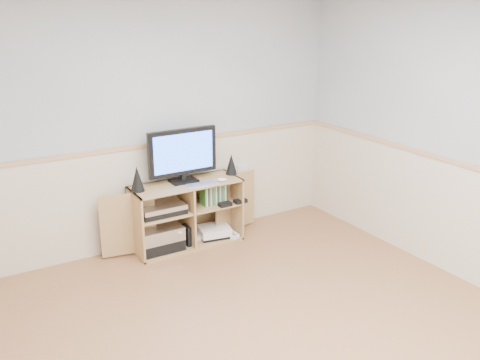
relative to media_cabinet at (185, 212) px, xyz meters
name	(u,v)px	position (x,y,z in m)	size (l,w,h in m)	color
room	(273,188)	(-0.28, -1.94, 0.88)	(4.04, 4.54, 2.54)	tan
media_cabinet	(185,212)	(0.00, 0.00, 0.00)	(1.70, 0.41, 0.65)	tan
monitor	(183,153)	(0.00, 0.00, 0.61)	(0.70, 0.18, 0.53)	black
speaker_left	(137,179)	(-0.48, -0.03, 0.44)	(0.13, 0.13, 0.24)	black
speaker_right	(231,164)	(0.53, -0.03, 0.43)	(0.12, 0.12, 0.21)	black
keyboard	(202,185)	(0.11, -0.19, 0.32)	(0.29, 0.12, 0.01)	white
mouse	(222,180)	(0.33, -0.19, 0.34)	(0.10, 0.06, 0.04)	white
av_components	(160,230)	(-0.30, -0.05, -0.11)	(0.52, 0.32, 0.47)	black
game_consoles	(213,232)	(0.28, -0.06, -0.26)	(0.46, 0.31, 0.11)	white
game_cases	(213,194)	(0.29, -0.07, 0.15)	(0.26, 0.14, 0.19)	#3F8C3F
wall_outlet	(242,170)	(0.77, 0.16, 0.27)	(0.12, 0.03, 0.12)	white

